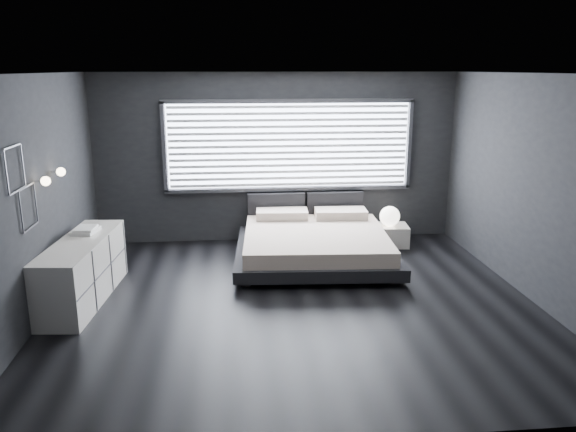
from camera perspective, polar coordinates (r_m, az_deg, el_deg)
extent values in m
plane|color=black|center=(7.16, 0.67, -8.73)|extent=(6.00, 6.00, 0.00)
plane|color=silver|center=(6.56, 0.75, 14.30)|extent=(6.00, 6.00, 0.00)
cube|color=black|center=(9.41, -1.14, 5.89)|extent=(6.00, 0.04, 2.80)
cube|color=black|center=(4.11, 4.93, -6.04)|extent=(6.00, 0.04, 2.80)
cube|color=black|center=(7.06, -24.28, 1.56)|extent=(0.04, 5.50, 2.80)
cube|color=black|center=(7.65, 23.67, 2.56)|extent=(0.04, 5.50, 2.80)
cube|color=white|center=(9.38, 0.10, 7.16)|extent=(4.00, 0.02, 1.38)
cube|color=#47474C|center=(9.37, -12.48, 6.81)|extent=(0.06, 0.08, 1.48)
cube|color=#47474C|center=(9.77, 12.20, 7.13)|extent=(0.06, 0.08, 1.48)
cube|color=#47474C|center=(9.28, 0.12, 11.61)|extent=(4.14, 0.08, 0.06)
cube|color=#47474C|center=(9.48, 0.11, 2.76)|extent=(4.14, 0.08, 0.06)
cube|color=silver|center=(9.32, 0.13, 7.11)|extent=(3.94, 0.03, 1.32)
cube|color=black|center=(9.47, -1.20, 0.82)|extent=(0.96, 0.16, 0.52)
cube|color=black|center=(9.60, 4.76, 0.96)|extent=(0.96, 0.16, 0.52)
cylinder|color=silver|center=(7.05, -23.95, 3.25)|extent=(0.10, 0.02, 0.02)
sphere|color=#FFE5B7|center=(7.03, -23.40, 3.27)|extent=(0.11, 0.11, 0.11)
cylinder|color=silver|center=(7.61, -22.58, 4.16)|extent=(0.10, 0.02, 0.02)
sphere|color=#FFE5B7|center=(7.59, -22.08, 4.18)|extent=(0.11, 0.11, 0.11)
cube|color=#47474C|center=(6.43, -26.23, 6.34)|extent=(0.01, 0.46, 0.02)
cube|color=#47474C|center=(6.50, -25.77, 2.34)|extent=(0.01, 0.46, 0.02)
cube|color=#47474C|center=(6.68, -25.33, 4.70)|extent=(0.01, 0.02, 0.46)
cube|color=#47474C|center=(6.25, -26.70, 3.94)|extent=(0.01, 0.02, 0.46)
cube|color=#47474C|center=(6.73, -25.05, 2.72)|extent=(0.01, 0.46, 0.02)
cube|color=#47474C|center=(6.83, -24.64, -1.05)|extent=(0.01, 0.46, 0.02)
cube|color=#47474C|center=(6.99, -24.25, 1.28)|extent=(0.01, 0.02, 0.46)
cube|color=#47474C|center=(6.57, -25.48, 0.34)|extent=(0.01, 0.02, 0.46)
cube|color=black|center=(7.69, -4.32, -6.72)|extent=(0.14, 0.14, 0.09)
cube|color=black|center=(7.87, 10.79, -6.43)|extent=(0.14, 0.14, 0.09)
cube|color=black|center=(9.41, -3.89, -2.64)|extent=(0.14, 0.14, 0.09)
cube|color=black|center=(9.56, 8.44, -2.49)|extent=(0.14, 0.14, 0.09)
cube|color=black|center=(8.52, 2.78, -3.58)|extent=(2.50, 2.40, 0.17)
cube|color=beige|center=(8.46, 2.80, -2.34)|extent=(2.23, 2.23, 0.21)
cube|color=beige|center=(9.20, -0.62, 0.22)|extent=(0.86, 0.50, 0.14)
cube|color=beige|center=(9.27, 5.37, 0.27)|extent=(0.86, 0.50, 0.14)
cube|color=silver|center=(9.47, 10.27, -1.92)|extent=(0.63, 0.54, 0.34)
sphere|color=white|center=(9.35, 10.30, -0.02)|extent=(0.33, 0.33, 0.33)
cube|color=silver|center=(7.55, -20.14, -5.20)|extent=(0.72, 2.00, 0.78)
cube|color=#47474C|center=(7.46, -18.12, -5.26)|extent=(0.18, 1.93, 0.76)
cube|color=silver|center=(7.76, -19.90, -1.43)|extent=(0.34, 0.41, 0.04)
cube|color=silver|center=(7.73, -19.89, -1.20)|extent=(0.26, 0.34, 0.03)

